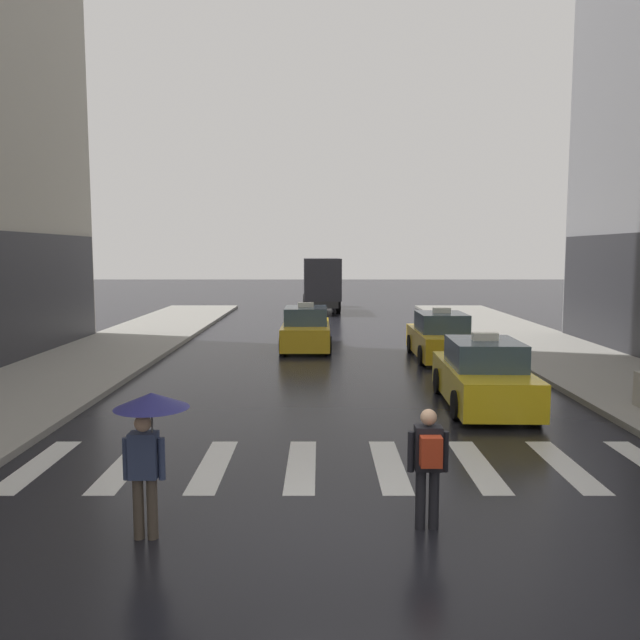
% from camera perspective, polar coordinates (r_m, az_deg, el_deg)
% --- Properties ---
extents(ground_plane, '(160.00, 160.00, 0.00)m').
position_cam_1_polar(ground_plane, '(8.64, 3.38, -19.42)').
color(ground_plane, black).
extents(crosswalk_markings, '(11.30, 2.80, 0.01)m').
position_cam_1_polar(crosswalk_markings, '(11.42, 2.55, -12.91)').
color(crosswalk_markings, silver).
rests_on(crosswalk_markings, ground).
extents(taxi_lead, '(2.04, 4.59, 1.80)m').
position_cam_1_polar(taxi_lead, '(15.95, 14.74, -4.93)').
color(taxi_lead, yellow).
rests_on(taxi_lead, ground).
extents(taxi_second, '(1.94, 4.55, 1.80)m').
position_cam_1_polar(taxi_second, '(22.68, 11.08, -1.61)').
color(taxi_second, gold).
rests_on(taxi_second, ground).
extents(taxi_third, '(1.94, 4.55, 1.80)m').
position_cam_1_polar(taxi_third, '(24.62, -0.99, -0.90)').
color(taxi_third, gold).
rests_on(taxi_third, ground).
extents(box_truck, '(2.45, 7.60, 3.35)m').
position_cam_1_polar(box_truck, '(40.40, 0.39, 3.44)').
color(box_truck, '#2D2D2D').
rests_on(box_truck, ground).
extents(pedestrian_with_umbrella, '(0.96, 0.96, 1.94)m').
position_cam_1_polar(pedestrian_with_umbrella, '(8.53, -14.85, -9.10)').
color(pedestrian_with_umbrella, '#473D33').
rests_on(pedestrian_with_umbrella, ground).
extents(pedestrian_with_backpack, '(0.55, 0.43, 1.65)m').
position_cam_1_polar(pedestrian_with_backpack, '(8.77, 9.99, -12.27)').
color(pedestrian_with_backpack, black).
rests_on(pedestrian_with_backpack, ground).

